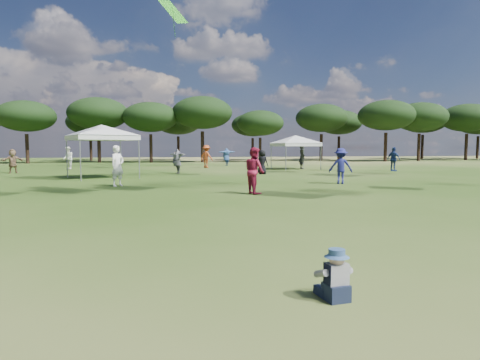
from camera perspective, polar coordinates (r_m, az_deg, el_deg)
The scene contains 5 objects.
tree_line at distance 49.90m, azimuth -6.76°, elevation 8.88°, with size 108.78×17.63×7.77m.
tent_left at distance 23.60m, azimuth -19.08°, elevation 7.13°, with size 6.02×6.02×3.25m.
tent_right at distance 31.77m, azimuth 7.89°, elevation 6.08°, with size 6.19×6.19×2.95m.
toddler at distance 4.69m, azimuth 13.38°, elevation -13.26°, with size 0.40×0.44×0.58m.
festival_crowd at distance 27.43m, azimuth -7.85°, elevation 2.83°, with size 29.60×23.96×1.93m.
Camera 1 is at (-1.36, -2.21, 1.69)m, focal length 30.00 mm.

